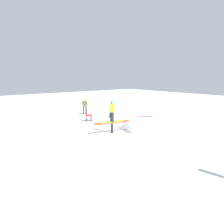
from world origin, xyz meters
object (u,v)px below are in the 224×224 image
main_rider_on_rail (112,112)px  folding_chair (88,116)px  bystander_brown (85,106)px  loose_snowboard_magenta (145,117)px  backpack_on_snow (110,115)px  rail_feature (112,124)px

main_rider_on_rail → folding_chair: bearing=-83.0°
main_rider_on_rail → bystander_brown: main_rider_on_rail is taller
loose_snowboard_magenta → folding_chair: (4.64, -1.72, 0.40)m
backpack_on_snow → bystander_brown: bearing=-125.2°
main_rider_on_rail → backpack_on_snow: bearing=-112.3°
folding_chair → main_rider_on_rail: bearing=-167.2°
backpack_on_snow → loose_snowboard_magenta: bearing=88.6°
folding_chair → backpack_on_snow: size_ratio=2.59×
main_rider_on_rail → folding_chair: 3.70m
bystander_brown → loose_snowboard_magenta: 5.54m
bystander_brown → folding_chair: bearing=-90.5°
bystander_brown → loose_snowboard_magenta: size_ratio=1.00×
rail_feature → backpack_on_snow: 4.35m
bystander_brown → folding_chair: size_ratio=1.59×
bystander_brown → loose_snowboard_magenta: bearing=-26.3°
loose_snowboard_magenta → backpack_on_snow: backpack_on_snow is taller
main_rider_on_rail → loose_snowboard_magenta: (-5.03, -1.84, -1.33)m
bystander_brown → loose_snowboard_magenta: bystander_brown is taller
rail_feature → main_rider_on_rail: size_ratio=1.57×
backpack_on_snow → folding_chair: bearing=-59.0°
rail_feature → backpack_on_snow: bearing=-110.6°
main_rider_on_rail → loose_snowboard_magenta: 5.52m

